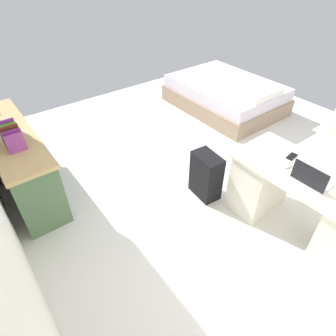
# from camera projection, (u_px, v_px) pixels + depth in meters

# --- Properties ---
(ground_plane) EXTENTS (5.84, 5.84, 0.00)m
(ground_plane) POSITION_uv_depth(u_px,v_px,m) (205.00, 166.00, 3.93)
(ground_plane) COLOR silver
(desk) EXTENTS (1.45, 0.68, 0.75)m
(desk) POSITION_uv_depth(u_px,v_px,m) (301.00, 204.00, 2.83)
(desk) COLOR silver
(desk) RESTS_ON ground_plane
(office_chair) EXTENTS (0.54, 0.54, 0.94)m
(office_chair) POSITION_uv_depth(u_px,v_px,m) (329.00, 157.00, 3.39)
(office_chair) COLOR black
(office_chair) RESTS_ON ground_plane
(credenza) EXTENTS (1.80, 0.48, 0.78)m
(credenza) POSITION_uv_depth(u_px,v_px,m) (19.00, 161.00, 3.38)
(credenza) COLOR #4C6B47
(credenza) RESTS_ON ground_plane
(bed) EXTENTS (1.91, 1.41, 0.58)m
(bed) POSITION_uv_depth(u_px,v_px,m) (225.00, 95.00, 5.14)
(bed) COLOR gray
(bed) RESTS_ON ground_plane
(suitcase_black) EXTENTS (0.38, 0.25, 0.56)m
(suitcase_black) POSITION_uv_depth(u_px,v_px,m) (206.00, 176.00, 3.34)
(suitcase_black) COLOR black
(suitcase_black) RESTS_ON ground_plane
(laptop) EXTENTS (0.31, 0.23, 0.21)m
(laptop) POSITION_uv_depth(u_px,v_px,m) (311.00, 179.00, 2.51)
(laptop) COLOR #B7B7BC
(laptop) RESTS_ON desk
(computer_mouse) EXTENTS (0.06, 0.10, 0.03)m
(computer_mouse) POSITION_uv_depth(u_px,v_px,m) (287.00, 165.00, 2.71)
(computer_mouse) COLOR white
(computer_mouse) RESTS_ON desk
(cell_phone_by_mouse) EXTENTS (0.09, 0.14, 0.01)m
(cell_phone_by_mouse) POSITION_uv_depth(u_px,v_px,m) (292.00, 156.00, 2.84)
(cell_phone_by_mouse) COLOR black
(cell_phone_by_mouse) RESTS_ON desk
(book_row) EXTENTS (0.31, 0.17, 0.23)m
(book_row) POSITION_uv_depth(u_px,v_px,m) (12.00, 136.00, 2.88)
(book_row) COLOR #933E90
(book_row) RESTS_ON credenza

